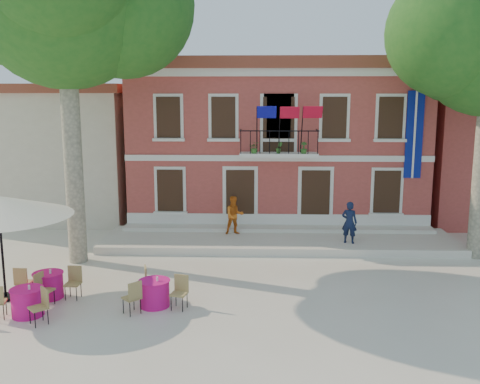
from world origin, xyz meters
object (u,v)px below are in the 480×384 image
(cafe_table_1, at_px, (155,292))
(cafe_table_2, at_px, (27,301))
(cafe_table_3, at_px, (48,284))
(pedestrian_navy, at_px, (349,222))
(pedestrian_orange, at_px, (234,215))

(cafe_table_1, bearing_deg, cafe_table_2, -166.85)
(cafe_table_2, distance_m, cafe_table_3, 1.31)
(cafe_table_2, bearing_deg, pedestrian_navy, 33.91)
(cafe_table_3, bearing_deg, cafe_table_2, -92.89)
(cafe_table_1, bearing_deg, pedestrian_orange, 74.25)
(pedestrian_orange, distance_m, cafe_table_3, 8.30)
(pedestrian_orange, xyz_separation_m, cafe_table_1, (-1.96, -6.96, -0.66))
(cafe_table_1, relative_size, cafe_table_3, 0.93)
(pedestrian_navy, relative_size, cafe_table_1, 0.90)
(pedestrian_navy, relative_size, pedestrian_orange, 1.03)
(cafe_table_1, height_order, cafe_table_3, same)
(cafe_table_1, bearing_deg, cafe_table_3, 170.68)
(cafe_table_3, bearing_deg, pedestrian_orange, 50.92)
(pedestrian_orange, bearing_deg, cafe_table_2, -138.84)
(cafe_table_2, xyz_separation_m, cafe_table_3, (0.07, 1.31, -0.01))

